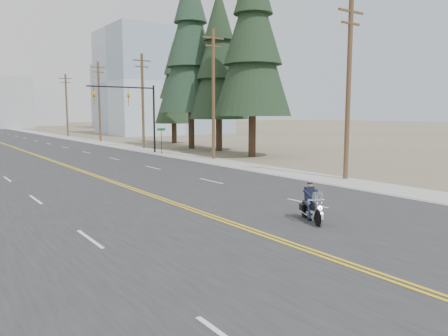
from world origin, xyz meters
TOP-DOWN VIEW (x-y plane):
  - ground_plane at (0.00, 0.00)m, footprint 400.00×400.00m
  - sidewalk_right at (11.50, 70.00)m, footprint 3.00×200.00m
  - traffic_mast_right at (8.98, 32.00)m, footprint 7.10×0.26m
  - street_sign at (10.80, 30.00)m, footprint 0.90×0.06m
  - utility_pole_a at (12.50, 8.00)m, footprint 2.20×0.30m
  - utility_pole_b at (12.50, 23.00)m, footprint 2.20×0.30m
  - utility_pole_c at (12.50, 38.00)m, footprint 2.20×0.30m
  - utility_pole_d at (12.50, 53.00)m, footprint 2.20×0.30m
  - utility_pole_e at (12.50, 70.00)m, footprint 2.20×0.30m
  - glass_building at (32.00, 70.00)m, footprint 24.00×16.00m
  - haze_bldg_c at (40.00, 110.00)m, footprint 16.00×12.00m
  - haze_bldg_e at (25.00, 150.00)m, footprint 14.00×14.00m
  - motorcyclist at (2.68, 1.49)m, footprint 1.55×2.09m
  - conifer_near at (16.60, 22.55)m, footprint 7.30×7.30m
  - conifer_mid at (17.79, 29.87)m, footprint 6.55×6.55m
  - conifer_tall at (16.90, 34.30)m, footprint 7.59×7.59m
  - conifer_far at (19.58, 43.47)m, footprint 5.14×5.14m

SIDE VIEW (x-z plane):
  - ground_plane at x=0.00m, z-range 0.00..0.00m
  - sidewalk_right at x=11.50m, z-range 0.00..0.01m
  - motorcyclist at x=2.68m, z-range 0.00..1.50m
  - street_sign at x=10.80m, z-range 0.49..3.12m
  - traffic_mast_right at x=8.98m, z-range 1.44..8.44m
  - utility_pole_a at x=12.50m, z-range 0.23..11.23m
  - utility_pole_c at x=12.50m, z-range 0.23..11.23m
  - utility_pole_e at x=12.50m, z-range 0.23..11.23m
  - utility_pole_b at x=12.50m, z-range 0.23..11.73m
  - utility_pole_d at x=12.50m, z-range 0.23..11.73m
  - haze_bldg_e at x=25.00m, z-range 0.00..12.00m
  - conifer_far at x=19.58m, z-range 1.01..14.78m
  - haze_bldg_c at x=40.00m, z-range 0.00..18.00m
  - glass_building at x=32.00m, z-range 0.00..20.00m
  - conifer_mid at x=17.79m, z-range 1.29..18.76m
  - conifer_near at x=16.60m, z-range 1.43..20.76m
  - conifer_tall at x=16.90m, z-range 1.57..22.64m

